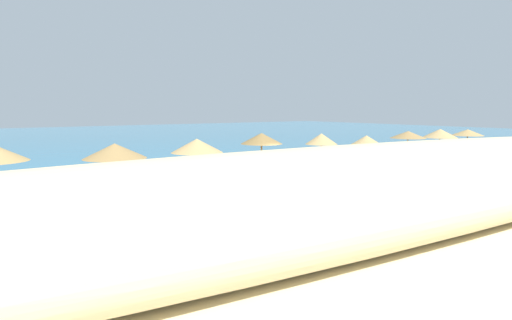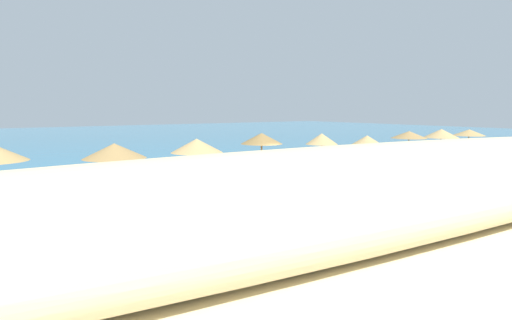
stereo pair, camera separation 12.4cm
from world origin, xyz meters
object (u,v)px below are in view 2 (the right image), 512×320
Objects in this scene: beach_umbrella_8 at (409,135)px; beach_umbrella_6 at (322,139)px; beach_umbrella_5 at (262,139)px; beach_ball at (204,205)px; beach_umbrella_4 at (197,146)px; beach_umbrella_7 at (367,140)px; beach_umbrella_9 at (441,133)px; beach_umbrella_3 at (114,151)px; lounge_chair_0 at (215,193)px; beach_umbrella_10 at (469,133)px; lounge_chair_1 at (112,204)px.

beach_umbrella_6 is at bearing 179.28° from beach_umbrella_8.
beach_umbrella_5 is 6.22m from beach_ball.
beach_umbrella_7 is (12.41, 0.28, -0.30)m from beach_umbrella_4.
beach_umbrella_9 is (16.60, -0.26, -0.29)m from beach_umbrella_5.
beach_umbrella_3 is at bearing -178.53° from beach_umbrella_7.
beach_umbrella_4 is 8.46m from beach_umbrella_6.
beach_umbrella_6 reaches higher than lounge_chair_0.
beach_umbrella_4 is 1.11× the size of beach_umbrella_10.
beach_umbrella_5 reaches higher than beach_umbrella_8.
beach_umbrella_9 is (24.55, 0.28, -0.14)m from beach_umbrella_3.
beach_umbrella_4 is 4.09m from beach_umbrella_5.
beach_umbrella_10 is 1.62× the size of lounge_chair_0.
beach_umbrella_5 is 4.39m from beach_umbrella_6.
beach_umbrella_7 reaches higher than lounge_chair_1.
beach_umbrella_5 is at bearing 3.86° from beach_umbrella_3.
beach_umbrella_7 is 13.76m from beach_ball.
beach_umbrella_6 is 1.05× the size of beach_umbrella_8.
beach_umbrella_5 reaches higher than beach_umbrella_7.
beach_umbrella_6 is at bearing -66.60° from lounge_chair_0.
beach_umbrella_5 reaches higher than lounge_chair_0.
beach_umbrella_3 is at bearing -177.70° from beach_umbrella_6.
beach_ball is (-17.77, -2.63, -2.17)m from beach_umbrella_8.
beach_umbrella_4 is at bearing -178.73° from beach_umbrella_7.
beach_umbrella_6 is 13.01m from lounge_chair_1.
beach_umbrella_4 reaches higher than beach_ball.
beach_umbrella_8 is (16.82, 0.25, -0.11)m from beach_umbrella_4.
beach_umbrella_8 is at bearing -0.72° from beach_umbrella_6.
lounge_chair_0 is (3.91, -1.49, -1.99)m from beach_umbrella_3.
lounge_chair_0 is at bearing -173.61° from beach_umbrella_8.
beach_umbrella_10 reaches higher than beach_ball.
beach_umbrella_3 is at bearing 142.75° from beach_ball.
beach_umbrella_3 reaches higher than beach_ball.
beach_umbrella_10 reaches higher than lounge_chair_0.
beach_ball is (-21.61, -2.51, -2.14)m from beach_umbrella_9.
beach_umbrella_5 is 1.06× the size of beach_umbrella_6.
beach_umbrella_6 is 16.59m from beach_umbrella_10.
beach_umbrella_9 is 1.69× the size of lounge_chair_1.
lounge_chair_0 is (-16.79, -1.88, -1.89)m from beach_umbrella_8.
beach_umbrella_3 is 28.93m from beach_umbrella_10.
beach_umbrella_7 is 7.03× the size of beach_ball.
beach_umbrella_8 is at bearing -0.36° from beach_umbrella_7.
beach_umbrella_4 is 4.89m from lounge_chair_1.
beach_umbrella_8 is 1.03× the size of beach_umbrella_10.
beach_umbrella_3 is 7.90× the size of beach_ball.
beach_umbrella_7 is at bearing -1.12° from beach_umbrella_6.
beach_umbrella_5 is at bearing 5.53° from beach_umbrella_4.
beach_umbrella_9 is at bearing -0.90° from beach_umbrella_5.
lounge_chair_0 is 1.26m from beach_ball.
beach_umbrella_6 is at bearing -72.23° from lounge_chair_1.
beach_umbrella_9 is at bearing -0.99° from beach_umbrella_7.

